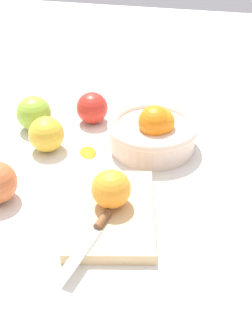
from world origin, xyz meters
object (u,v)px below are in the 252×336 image
(knife, at_px, (94,232))
(orange_on_board, at_px, (111,189))
(bowl, at_px, (153,132))
(apple_front_left_2, at_px, (34,113))
(apple_front_left_3, at_px, (46,134))
(cutting_board, at_px, (111,213))
(apple_front_left, at_px, (92,108))

(knife, bearing_deg, orange_on_board, 172.84)
(bowl, bearing_deg, apple_front_left_2, -95.15)
(knife, relative_size, apple_front_left_3, 1.97)
(apple_front_left_3, bearing_deg, cutting_board, 44.78)
(bowl, relative_size, apple_front_left_3, 2.56)
(cutting_board, bearing_deg, apple_front_left, -159.23)
(apple_front_left, height_order, apple_front_left_3, apple_front_left_3)
(bowl, relative_size, orange_on_board, 2.84)
(knife, relative_size, apple_front_left_2, 1.87)
(apple_front_left_3, bearing_deg, apple_front_left, 155.58)
(bowl, distance_m, cutting_board, 0.25)
(apple_front_left_2, bearing_deg, apple_front_left, 115.75)
(bowl, distance_m, knife, 0.32)
(bowl, xyz_separation_m, cutting_board, (0.25, -0.04, -0.03))
(cutting_board, relative_size, apple_front_left_2, 2.79)
(apple_front_left_2, distance_m, apple_front_left_3, 0.10)
(cutting_board, distance_m, apple_front_left, 0.36)
(knife, distance_m, apple_front_left_3, 0.32)
(bowl, bearing_deg, apple_front_left_3, -76.38)
(orange_on_board, bearing_deg, bowl, 170.86)
(apple_front_left, bearing_deg, apple_front_left_2, -64.25)
(bowl, distance_m, orange_on_board, 0.24)
(bowl, height_order, apple_front_left, bowl)
(cutting_board, bearing_deg, apple_front_left_2, -137.39)
(knife, xyz_separation_m, apple_front_left_3, (-0.26, -0.18, 0.01))
(apple_front_left_2, bearing_deg, cutting_board, 42.61)
(cutting_board, distance_m, orange_on_board, 0.05)
(knife, xyz_separation_m, apple_front_left, (-0.41, -0.12, 0.01))
(orange_on_board, xyz_separation_m, apple_front_left_2, (-0.26, -0.25, -0.02))
(cutting_board, relative_size, apple_front_left, 3.01)
(orange_on_board, relative_size, apple_front_left, 0.93)
(bowl, height_order, orange_on_board, bowl)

